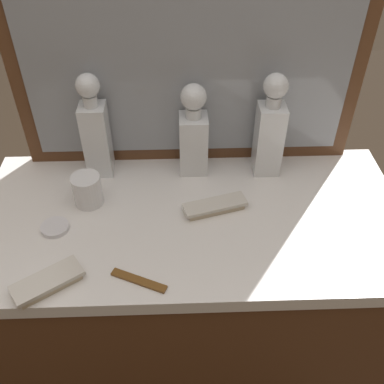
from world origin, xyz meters
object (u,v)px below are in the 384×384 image
object	(u,v)px
silver_brush_right	(215,206)
crystal_decanter_far_left	(193,138)
crystal_decanter_rear	(96,136)
crystal_tumbler_left	(88,191)
crystal_decanter_left	(269,134)
tortoiseshell_comb	(139,280)
silver_brush_rear	(48,282)
porcelain_dish	(55,227)

from	to	relation	value
silver_brush_right	crystal_decanter_far_left	bearing A→B (deg)	105.74
crystal_decanter_rear	crystal_tumbler_left	xyz separation A→B (m)	(-0.02, -0.14, -0.08)
crystal_decanter_left	crystal_tumbler_left	size ratio (longest dim) A/B	3.52
crystal_decanter_far_left	tortoiseshell_comb	bearing A→B (deg)	-108.79
crystal_decanter_rear	tortoiseshell_comb	xyz separation A→B (m)	(0.13, -0.41, -0.12)
silver_brush_rear	silver_brush_right	bearing A→B (deg)	30.89
crystal_decanter_far_left	crystal_decanter_rear	size ratio (longest dim) A/B	0.89
crystal_decanter_far_left	tortoiseshell_comb	world-z (taller)	crystal_decanter_far_left
crystal_decanter_left	silver_brush_right	bearing A→B (deg)	-133.55
silver_brush_right	crystal_tumbler_left	bearing A→B (deg)	172.84
tortoiseshell_comb	crystal_tumbler_left	bearing A→B (deg)	118.55
crystal_decanter_rear	crystal_tumbler_left	size ratio (longest dim) A/B	3.56
crystal_tumbler_left	tortoiseshell_comb	size ratio (longest dim) A/B	0.66
crystal_decanter_far_left	porcelain_dish	xyz separation A→B (m)	(-0.36, -0.24, -0.10)
crystal_decanter_left	tortoiseshell_comb	xyz separation A→B (m)	(-0.35, -0.40, -0.12)
crystal_decanter_left	tortoiseshell_comb	size ratio (longest dim) A/B	2.32
silver_brush_right	tortoiseshell_comb	bearing A→B (deg)	-129.61
crystal_decanter_rear	porcelain_dish	size ratio (longest dim) A/B	4.34
silver_brush_rear	crystal_decanter_rear	bearing A→B (deg)	80.25
silver_brush_right	silver_brush_rear	xyz separation A→B (m)	(-0.39, -0.23, 0.00)
crystal_decanter_rear	tortoiseshell_comb	world-z (taller)	crystal_decanter_rear
crystal_tumbler_left	tortoiseshell_comb	distance (m)	0.31
crystal_decanter_rear	silver_brush_right	size ratio (longest dim) A/B	1.75
silver_brush_rear	tortoiseshell_comb	distance (m)	0.20
crystal_decanter_left	silver_brush_right	size ratio (longest dim) A/B	1.74
crystal_decanter_left	silver_brush_rear	bearing A→B (deg)	-143.87
crystal_decanter_far_left	crystal_tumbler_left	bearing A→B (deg)	-154.44
crystal_decanter_far_left	silver_brush_rear	distance (m)	0.54
crystal_decanter_rear	silver_brush_right	bearing A→B (deg)	-29.16
crystal_decanter_far_left	silver_brush_rear	world-z (taller)	crystal_decanter_far_left
crystal_decanter_left	porcelain_dish	size ratio (longest dim) A/B	4.30
crystal_decanter_far_left	silver_brush_right	bearing A→B (deg)	-74.26
porcelain_dish	crystal_decanter_far_left	bearing A→B (deg)	33.26
silver_brush_rear	crystal_decanter_left	bearing A→B (deg)	36.13
crystal_decanter_left	silver_brush_right	xyz separation A→B (m)	(-0.16, -0.17, -0.11)
crystal_decanter_rear	tortoiseshell_comb	distance (m)	0.44
crystal_decanter_far_left	silver_brush_rear	xyz separation A→B (m)	(-0.34, -0.41, -0.10)
silver_brush_right	tortoiseshell_comb	xyz separation A→B (m)	(-0.19, -0.23, -0.01)
crystal_tumbler_left	silver_brush_right	xyz separation A→B (m)	(0.34, -0.04, -0.03)
crystal_decanter_far_left	crystal_decanter_rear	xyz separation A→B (m)	(-0.27, -0.00, 0.01)
crystal_decanter_rear	silver_brush_right	world-z (taller)	crystal_decanter_rear
crystal_decanter_rear	silver_brush_rear	xyz separation A→B (m)	(-0.07, -0.41, -0.11)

